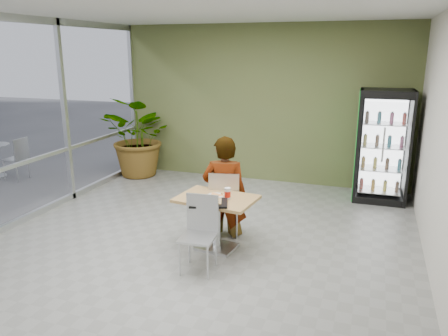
{
  "coord_description": "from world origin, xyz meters",
  "views": [
    {
      "loc": [
        2.21,
        -5.21,
        2.68
      ],
      "look_at": [
        0.18,
        0.64,
        1.0
      ],
      "focal_mm": 35.0,
      "sensor_mm": 36.0,
      "label": 1
    }
  ],
  "objects_px": {
    "chair_near": "(200,226)",
    "cafeteria_tray": "(209,203)",
    "chair_far": "(225,199)",
    "seated_woman": "(225,196)",
    "beverage_fridge": "(382,146)",
    "soda_cup": "(228,194)",
    "dining_table": "(217,212)",
    "potted_plant": "(141,137)"
  },
  "relations": [
    {
      "from": "seated_woman",
      "to": "cafeteria_tray",
      "type": "relative_size",
      "value": 3.71
    },
    {
      "from": "dining_table",
      "to": "chair_near",
      "type": "bearing_deg",
      "value": -90.55
    },
    {
      "from": "chair_near",
      "to": "beverage_fridge",
      "type": "bearing_deg",
      "value": 54.54
    },
    {
      "from": "chair_near",
      "to": "soda_cup",
      "type": "height_order",
      "value": "chair_near"
    },
    {
      "from": "cafeteria_tray",
      "to": "beverage_fridge",
      "type": "bearing_deg",
      "value": 56.39
    },
    {
      "from": "chair_near",
      "to": "cafeteria_tray",
      "type": "height_order",
      "value": "chair_near"
    },
    {
      "from": "chair_far",
      "to": "soda_cup",
      "type": "xyz_separation_m",
      "value": [
        0.19,
        -0.45,
        0.24
      ]
    },
    {
      "from": "chair_near",
      "to": "soda_cup",
      "type": "distance_m",
      "value": 0.65
    },
    {
      "from": "chair_near",
      "to": "seated_woman",
      "type": "relative_size",
      "value": 0.52
    },
    {
      "from": "chair_far",
      "to": "soda_cup",
      "type": "distance_m",
      "value": 0.54
    },
    {
      "from": "dining_table",
      "to": "beverage_fridge",
      "type": "xyz_separation_m",
      "value": [
        2.11,
        2.91,
        0.47
      ]
    },
    {
      "from": "seated_woman",
      "to": "soda_cup",
      "type": "relative_size",
      "value": 11.8
    },
    {
      "from": "chair_near",
      "to": "beverage_fridge",
      "type": "relative_size",
      "value": 0.47
    },
    {
      "from": "chair_near",
      "to": "potted_plant",
      "type": "xyz_separation_m",
      "value": [
        -2.79,
        3.47,
        0.32
      ]
    },
    {
      "from": "chair_far",
      "to": "seated_woman",
      "type": "xyz_separation_m",
      "value": [
        -0.02,
        0.05,
        0.02
      ]
    },
    {
      "from": "seated_woman",
      "to": "beverage_fridge",
      "type": "bearing_deg",
      "value": -143.71
    },
    {
      "from": "chair_near",
      "to": "cafeteria_tray",
      "type": "relative_size",
      "value": 1.94
    },
    {
      "from": "chair_near",
      "to": "seated_woman",
      "type": "xyz_separation_m",
      "value": [
        -0.05,
        1.07,
        0.05
      ]
    },
    {
      "from": "chair_far",
      "to": "potted_plant",
      "type": "distance_m",
      "value": 3.71
    },
    {
      "from": "chair_far",
      "to": "cafeteria_tray",
      "type": "distance_m",
      "value": 0.75
    },
    {
      "from": "dining_table",
      "to": "chair_far",
      "type": "height_order",
      "value": "chair_far"
    },
    {
      "from": "chair_near",
      "to": "beverage_fridge",
      "type": "xyz_separation_m",
      "value": [
        2.12,
        3.48,
        0.46
      ]
    },
    {
      "from": "dining_table",
      "to": "beverage_fridge",
      "type": "bearing_deg",
      "value": 53.96
    },
    {
      "from": "cafeteria_tray",
      "to": "potted_plant",
      "type": "height_order",
      "value": "potted_plant"
    },
    {
      "from": "soda_cup",
      "to": "cafeteria_tray",
      "type": "distance_m",
      "value": 0.33
    },
    {
      "from": "cafeteria_tray",
      "to": "beverage_fridge",
      "type": "xyz_separation_m",
      "value": [
        2.12,
        3.19,
        0.25
      ]
    },
    {
      "from": "seated_woman",
      "to": "beverage_fridge",
      "type": "height_order",
      "value": "beverage_fridge"
    },
    {
      "from": "dining_table",
      "to": "potted_plant",
      "type": "distance_m",
      "value": 4.03
    },
    {
      "from": "dining_table",
      "to": "soda_cup",
      "type": "height_order",
      "value": "soda_cup"
    },
    {
      "from": "beverage_fridge",
      "to": "potted_plant",
      "type": "bearing_deg",
      "value": 178.69
    },
    {
      "from": "chair_near",
      "to": "potted_plant",
      "type": "relative_size",
      "value": 0.54
    },
    {
      "from": "chair_far",
      "to": "potted_plant",
      "type": "bearing_deg",
      "value": -53.44
    },
    {
      "from": "chair_near",
      "to": "seated_woman",
      "type": "height_order",
      "value": "seated_woman"
    },
    {
      "from": "seated_woman",
      "to": "beverage_fridge",
      "type": "distance_m",
      "value": 3.27
    },
    {
      "from": "potted_plant",
      "to": "chair_near",
      "type": "bearing_deg",
      "value": -51.22
    },
    {
      "from": "soda_cup",
      "to": "cafeteria_tray",
      "type": "height_order",
      "value": "soda_cup"
    },
    {
      "from": "seated_woman",
      "to": "soda_cup",
      "type": "height_order",
      "value": "seated_woman"
    },
    {
      "from": "chair_near",
      "to": "cafeteria_tray",
      "type": "bearing_deg",
      "value": 85.88
    },
    {
      "from": "beverage_fridge",
      "to": "potted_plant",
      "type": "distance_m",
      "value": 4.91
    },
    {
      "from": "beverage_fridge",
      "to": "chair_far",
      "type": "bearing_deg",
      "value": -132.49
    },
    {
      "from": "cafeteria_tray",
      "to": "chair_near",
      "type": "bearing_deg",
      "value": -89.98
    },
    {
      "from": "dining_table",
      "to": "chair_far",
      "type": "distance_m",
      "value": 0.44
    }
  ]
}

